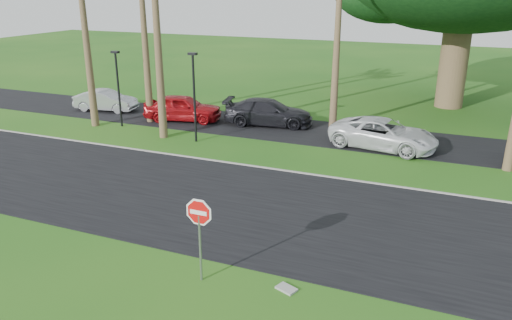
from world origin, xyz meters
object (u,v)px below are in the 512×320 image
object	(u,v)px
car_minivan	(384,134)
car_red	(183,108)
car_dark	(268,112)
car_silver	(106,101)
stop_sign_near	(199,223)

from	to	relation	value
car_minivan	car_red	bearing A→B (deg)	94.82
car_dark	car_red	bearing A→B (deg)	91.13
car_silver	car_minivan	distance (m)	18.06
stop_sign_near	car_silver	bearing A→B (deg)	135.03
car_dark	car_minivan	distance (m)	7.23
stop_sign_near	car_silver	xyz separation A→B (m)	(-15.20, 15.18, -1.10)
car_red	car_dark	distance (m)	5.24
stop_sign_near	car_red	bearing A→B (deg)	121.82
car_silver	car_minivan	size ratio (longest dim) A/B	0.77
car_dark	car_silver	bearing A→B (deg)	83.48
car_silver	stop_sign_near	bearing A→B (deg)	-143.85
stop_sign_near	car_red	distance (m)	17.59
stop_sign_near	car_minivan	xyz separation A→B (m)	(2.82, 14.04, -1.03)
car_dark	stop_sign_near	bearing A→B (deg)	-176.30
car_silver	car_red	world-z (taller)	car_red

